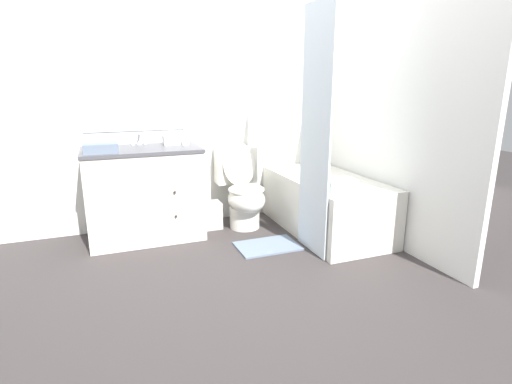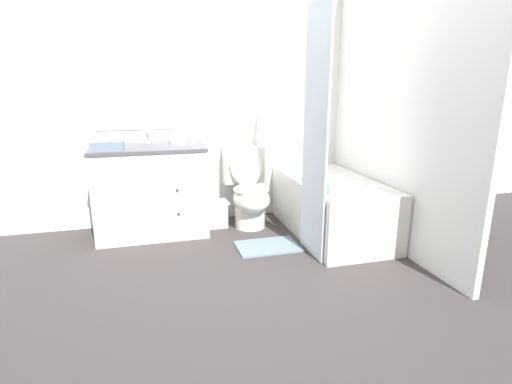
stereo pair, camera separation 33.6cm
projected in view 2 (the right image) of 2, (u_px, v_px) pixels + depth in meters
name	position (u px, v px, depth m)	size (l,w,h in m)	color
ground_plane	(269.00, 289.00, 2.79)	(14.00, 14.00, 0.00)	#383333
wall_back	(221.00, 98.00, 4.00)	(8.00, 0.06, 2.50)	silver
wall_right	(381.00, 100.00, 3.55)	(0.05, 2.63, 2.50)	silver
vanity_cabinet	(151.00, 190.00, 3.74)	(1.02, 0.61, 0.84)	silver
sink_faucet	(147.00, 140.00, 3.79)	(0.14, 0.12, 0.12)	silver
toilet	(249.00, 191.00, 3.96)	(0.41, 0.64, 0.83)	silver
bathtub	(331.00, 206.00, 3.80)	(0.71, 1.43, 0.53)	silver
shower_curtain	(315.00, 135.00, 3.13)	(0.01, 0.46, 1.99)	silver
wastebasket	(216.00, 214.00, 3.98)	(0.20, 0.17, 0.26)	#B7B2A8
tissue_box	(178.00, 139.00, 3.79)	(0.15, 0.14, 0.11)	white
soap_dispenser	(191.00, 137.00, 3.73)	(0.07, 0.07, 0.15)	white
hand_towel_folded	(107.00, 146.00, 3.38)	(0.27, 0.15, 0.08)	slate
bath_towel_folded	(340.00, 187.00, 3.26)	(0.27, 0.18, 0.09)	silver
bath_mat	(268.00, 246.00, 3.50)	(0.54, 0.37, 0.02)	slate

